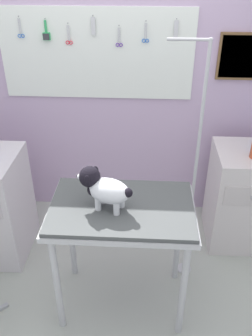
# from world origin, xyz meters

# --- Properties ---
(ground) EXTENTS (4.40, 4.00, 0.04)m
(ground) POSITION_xyz_m (0.00, 0.00, -0.02)
(ground) COLOR #A6AAA0
(rear_wall_panel) EXTENTS (4.00, 0.11, 2.30)m
(rear_wall_panel) POSITION_xyz_m (0.00, 1.28, 1.16)
(rear_wall_panel) COLOR #BCA1C4
(rear_wall_panel) RESTS_ON ground
(grooming_table) EXTENTS (0.91, 0.59, 0.86)m
(grooming_table) POSITION_xyz_m (0.11, 0.10, 0.76)
(grooming_table) COLOR #B7B7BC
(grooming_table) RESTS_ON ground
(grooming_arm) EXTENTS (0.30, 0.11, 1.80)m
(grooming_arm) POSITION_xyz_m (0.58, 0.42, 0.84)
(grooming_arm) COLOR #B7B7BC
(grooming_arm) RESTS_ON ground
(dog) EXTENTS (0.35, 0.24, 0.26)m
(dog) POSITION_xyz_m (0.01, 0.09, 1.00)
(dog) COLOR white
(dog) RESTS_ON grooming_table
(cabinet_right) EXTENTS (0.68, 0.54, 0.86)m
(cabinet_right) POSITION_xyz_m (1.15, 0.85, 0.43)
(cabinet_right) COLOR silver
(cabinet_right) RESTS_ON ground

